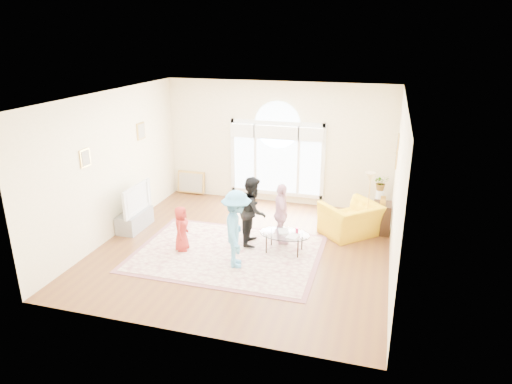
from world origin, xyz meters
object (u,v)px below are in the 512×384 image
(area_rug, at_px, (227,253))
(armchair, at_px, (350,220))
(coffee_table, at_px, (285,235))
(tv_console, at_px, (135,220))
(television, at_px, (133,198))

(area_rug, height_order, armchair, armchair)
(armchair, bearing_deg, coffee_table, 1.54)
(tv_console, relative_size, television, 0.87)
(area_rug, distance_m, tv_console, 2.59)
(television, bearing_deg, coffee_table, -3.55)
(area_rug, xyz_separation_m, tv_console, (-2.51, 0.62, 0.20))
(coffee_table, xyz_separation_m, armchair, (1.23, 1.24, -0.02))
(area_rug, distance_m, armchair, 2.89)
(tv_console, relative_size, armchair, 0.86)
(television, relative_size, armchair, 0.99)
(tv_console, bearing_deg, armchair, 11.78)
(area_rug, relative_size, television, 3.14)
(television, bearing_deg, tv_console, 180.00)
(tv_console, bearing_deg, coffee_table, -3.55)
(area_rug, height_order, television, television)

